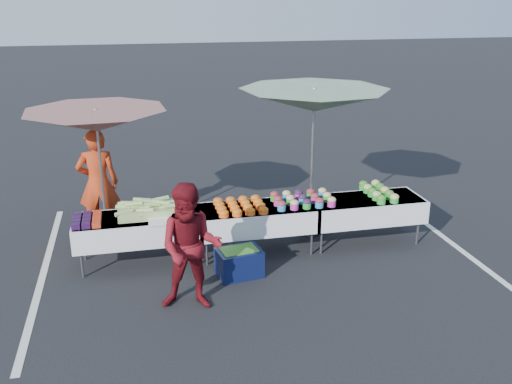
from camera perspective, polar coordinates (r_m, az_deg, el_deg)
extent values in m
plane|color=black|center=(9.08, 0.00, -5.97)|extent=(80.00, 80.00, 0.00)
cube|color=silver|center=(9.01, -20.46, -7.50)|extent=(0.10, 5.00, 0.00)
cube|color=silver|center=(10.21, 17.85, -3.98)|extent=(0.10, 5.00, 0.00)
cube|color=white|center=(8.61, -11.79, -2.57)|extent=(1.80, 0.75, 0.04)
cube|color=white|center=(8.67, -11.71, -3.55)|extent=(1.86, 0.81, 0.36)
cylinder|color=slate|center=(8.59, -16.99, -7.00)|extent=(0.04, 0.04, 0.39)
cylinder|color=slate|center=(9.12, -16.78, -5.38)|extent=(0.04, 0.04, 0.39)
cylinder|color=slate|center=(8.59, -5.99, -6.19)|extent=(0.04, 0.04, 0.39)
cylinder|color=slate|center=(9.12, -6.45, -4.63)|extent=(0.04, 0.04, 0.39)
cube|color=white|center=(8.79, 0.00, -1.66)|extent=(1.80, 0.75, 0.04)
cube|color=white|center=(8.85, 0.00, -2.63)|extent=(1.86, 0.81, 0.36)
cylinder|color=slate|center=(8.60, -4.93, -6.10)|extent=(0.04, 0.04, 0.39)
cylinder|color=slate|center=(9.14, -5.45, -4.55)|extent=(0.04, 0.04, 0.39)
cylinder|color=slate|center=(8.94, 5.57, -5.10)|extent=(0.04, 0.04, 0.39)
cylinder|color=slate|center=(9.46, 4.47, -3.67)|extent=(0.04, 0.04, 0.39)
cube|color=white|center=(9.33, 10.85, -0.76)|extent=(1.80, 0.75, 0.04)
cube|color=white|center=(9.39, 10.79, -1.68)|extent=(1.86, 0.81, 0.36)
cylinder|color=slate|center=(8.99, 6.54, -5.00)|extent=(0.04, 0.04, 0.39)
cylinder|color=slate|center=(9.50, 5.39, -3.58)|extent=(0.04, 0.04, 0.39)
cylinder|color=slate|center=(9.63, 15.84, -3.96)|extent=(0.04, 0.04, 0.39)
cylinder|color=slate|center=(10.11, 14.28, -2.69)|extent=(0.04, 0.04, 0.39)
cube|color=black|center=(8.37, -17.58, -3.27)|extent=(0.12, 0.12, 0.08)
cube|color=black|center=(8.50, -17.52, -2.92)|extent=(0.12, 0.12, 0.08)
cube|color=black|center=(8.63, -17.45, -2.58)|extent=(0.12, 0.12, 0.08)
cube|color=black|center=(8.76, -17.39, -2.24)|extent=(0.12, 0.12, 0.08)
cube|color=black|center=(8.36, -16.63, -3.21)|extent=(0.12, 0.12, 0.08)
cube|color=black|center=(8.49, -16.58, -2.85)|extent=(0.12, 0.12, 0.08)
cube|color=black|center=(8.62, -16.53, -2.51)|extent=(0.12, 0.12, 0.08)
cube|color=black|center=(8.75, -16.48, -2.18)|extent=(0.12, 0.12, 0.08)
cube|color=#9C2310|center=(8.35, -15.67, -3.14)|extent=(0.12, 0.12, 0.08)
cube|color=#9C2310|center=(8.48, -15.64, -2.79)|extent=(0.12, 0.12, 0.08)
cube|color=#9C2310|center=(8.61, -15.60, -2.45)|extent=(0.12, 0.12, 0.08)
cube|color=#9C2310|center=(8.74, -15.57, -2.11)|extent=(0.12, 0.12, 0.08)
cube|color=#86A956|center=(8.62, -10.18, -1.77)|extent=(1.05, 0.55, 0.14)
cylinder|color=#86A956|center=(8.77, -8.26, -1.06)|extent=(0.27, 0.09, 0.10)
cylinder|color=#86A956|center=(8.63, -12.75, -1.20)|extent=(0.27, 0.14, 0.07)
cylinder|color=#86A956|center=(8.48, -9.44, -1.04)|extent=(0.27, 0.14, 0.09)
cylinder|color=#86A956|center=(8.64, -13.02, -1.60)|extent=(0.27, 0.15, 0.10)
cylinder|color=#86A956|center=(8.53, -11.38, -1.41)|extent=(0.27, 0.15, 0.08)
cylinder|color=#86A956|center=(8.62, -10.49, -0.94)|extent=(0.27, 0.10, 0.10)
cylinder|color=#86A956|center=(8.50, -10.45, -1.24)|extent=(0.27, 0.07, 0.08)
cylinder|color=#86A956|center=(8.42, -11.03, -1.80)|extent=(0.27, 0.14, 0.09)
cylinder|color=#86A956|center=(8.77, -11.33, -0.78)|extent=(0.27, 0.12, 0.08)
cylinder|color=#86A956|center=(8.72, -7.25, -1.03)|extent=(0.27, 0.16, 0.08)
cylinder|color=#86A956|center=(8.55, -12.30, -1.37)|extent=(0.27, 0.11, 0.07)
cylinder|color=#86A956|center=(8.39, -10.69, -2.15)|extent=(0.27, 0.10, 0.07)
cylinder|color=#86A956|center=(8.72, -9.56, -0.70)|extent=(0.27, 0.12, 0.08)
cylinder|color=#86A956|center=(8.39, -13.08, -2.03)|extent=(0.27, 0.15, 0.08)
cylinder|color=#86A956|center=(8.61, -12.51, -1.10)|extent=(0.27, 0.10, 0.08)
cylinder|color=#86A956|center=(8.56, -8.80, -1.27)|extent=(0.27, 0.16, 0.10)
cylinder|color=#86A956|center=(8.50, -12.10, -1.17)|extent=(0.27, 0.12, 0.09)
cylinder|color=#86A956|center=(8.37, -8.29, -1.37)|extent=(0.27, 0.09, 0.07)
cylinder|color=#86A956|center=(8.43, -7.86, -1.69)|extent=(0.27, 0.10, 0.09)
cylinder|color=#86A956|center=(8.49, -8.48, -1.67)|extent=(0.27, 0.12, 0.09)
cylinder|color=#86A956|center=(8.83, -9.64, -0.98)|extent=(0.27, 0.10, 0.08)
cylinder|color=#86A956|center=(8.59, -7.72, -0.96)|extent=(0.27, 0.14, 0.10)
cylinder|color=#86A956|center=(8.82, -8.24, -0.93)|extent=(0.27, 0.12, 0.07)
cylinder|color=#86A956|center=(8.79, -8.65, -1.02)|extent=(0.27, 0.07, 0.10)
cylinder|color=#86A956|center=(8.41, -7.26, -1.90)|extent=(0.27, 0.09, 0.10)
cube|color=white|center=(8.32, -9.68, -2.88)|extent=(0.30, 0.25, 0.05)
cylinder|color=#FF5E1C|center=(8.42, -3.23, -2.33)|extent=(0.15, 0.15, 0.05)
ellipsoid|color=#C9800B|center=(8.41, -3.24, -2.08)|extent=(0.15, 0.15, 0.08)
cylinder|color=#FF5E1C|center=(8.59, -3.44, -1.90)|extent=(0.15, 0.15, 0.05)
ellipsoid|color=#C9800B|center=(8.57, -3.44, -1.65)|extent=(0.15, 0.15, 0.08)
cylinder|color=#FF5E1C|center=(8.75, -3.63, -1.48)|extent=(0.15, 0.15, 0.05)
ellipsoid|color=#C9800B|center=(8.74, -3.64, -1.24)|extent=(0.15, 0.15, 0.08)
cylinder|color=#FF5E1C|center=(8.92, -3.82, -1.08)|extent=(0.15, 0.15, 0.05)
ellipsoid|color=#C9800B|center=(8.91, -3.82, -0.84)|extent=(0.15, 0.15, 0.08)
cylinder|color=#FF5E1C|center=(8.46, -1.90, -2.22)|extent=(0.15, 0.15, 0.05)
ellipsoid|color=#C9800B|center=(8.44, -1.90, -1.97)|extent=(0.15, 0.15, 0.08)
cylinder|color=#FF5E1C|center=(8.62, -2.12, -1.80)|extent=(0.15, 0.15, 0.05)
ellipsoid|color=#C9800B|center=(8.61, -2.13, -1.55)|extent=(0.15, 0.15, 0.08)
cylinder|color=#FF5E1C|center=(8.79, -2.34, -1.38)|extent=(0.15, 0.15, 0.05)
ellipsoid|color=#C9800B|center=(8.77, -2.35, -1.14)|extent=(0.15, 0.15, 0.08)
cylinder|color=#FF5E1C|center=(8.95, -2.55, -0.99)|extent=(0.15, 0.15, 0.05)
ellipsoid|color=#C9800B|center=(8.94, -2.56, -0.74)|extent=(0.15, 0.15, 0.08)
cylinder|color=#FF5E1C|center=(8.49, -0.57, -2.12)|extent=(0.15, 0.15, 0.05)
ellipsoid|color=#C9800B|center=(8.48, -0.57, -1.86)|extent=(0.15, 0.15, 0.08)
cylinder|color=#FF5E1C|center=(8.66, -0.82, -1.69)|extent=(0.15, 0.15, 0.05)
ellipsoid|color=#C9800B|center=(8.64, -0.82, -1.44)|extent=(0.15, 0.15, 0.08)
cylinder|color=#FF5E1C|center=(8.82, -1.07, -1.28)|extent=(0.15, 0.15, 0.05)
ellipsoid|color=#C9800B|center=(8.81, -1.07, -1.04)|extent=(0.15, 0.15, 0.08)
cylinder|color=#FF5E1C|center=(8.99, -1.30, -0.89)|extent=(0.15, 0.15, 0.05)
ellipsoid|color=#C9800B|center=(8.97, -1.30, -0.65)|extent=(0.15, 0.15, 0.08)
cylinder|color=#FF5E1C|center=(8.53, 0.74, -2.01)|extent=(0.15, 0.15, 0.05)
ellipsoid|color=#C9800B|center=(8.52, 0.74, -1.76)|extent=(0.15, 0.15, 0.08)
cylinder|color=#FF5E1C|center=(8.70, 0.47, -1.59)|extent=(0.15, 0.15, 0.05)
ellipsoid|color=#C9800B|center=(8.68, 0.47, -1.34)|extent=(0.15, 0.15, 0.08)
cylinder|color=#FF5E1C|center=(8.86, 0.20, -1.18)|extent=(0.15, 0.15, 0.05)
ellipsoid|color=#C9800B|center=(8.85, 0.20, -0.94)|extent=(0.15, 0.15, 0.08)
cylinder|color=#FF5E1C|center=(9.03, -0.05, -0.79)|extent=(0.15, 0.15, 0.05)
ellipsoid|color=#C9800B|center=(9.01, -0.05, -0.55)|extent=(0.15, 0.15, 0.08)
cylinder|color=#2B86CC|center=(8.65, 2.58, -1.55)|extent=(0.13, 0.13, 0.10)
ellipsoid|color=maroon|center=(8.63, 2.59, -1.18)|extent=(0.14, 0.14, 0.10)
cylinder|color=#CA2B98|center=(8.85, 2.21, -1.06)|extent=(0.13, 0.13, 0.10)
ellipsoid|color=maroon|center=(8.83, 2.22, -0.69)|extent=(0.14, 0.14, 0.10)
cylinder|color=green|center=(9.05, 1.86, -0.58)|extent=(0.13, 0.13, 0.10)
ellipsoid|color=maroon|center=(9.03, 1.86, -0.23)|extent=(0.14, 0.14, 0.10)
cylinder|color=#CA2B98|center=(8.70, 3.86, -1.45)|extent=(0.13, 0.13, 0.10)
ellipsoid|color=tan|center=(8.68, 3.86, -1.08)|extent=(0.14, 0.14, 0.10)
cylinder|color=green|center=(8.90, 3.46, -0.96)|extent=(0.13, 0.13, 0.10)
ellipsoid|color=tan|center=(8.88, 3.46, -0.59)|extent=(0.14, 0.14, 0.10)
cylinder|color=#2B86CC|center=(9.10, 3.08, -0.49)|extent=(0.13, 0.13, 0.10)
ellipsoid|color=tan|center=(9.08, 3.08, -0.13)|extent=(0.14, 0.14, 0.10)
cylinder|color=green|center=(8.76, 5.11, -1.34)|extent=(0.13, 0.13, 0.10)
ellipsoid|color=#271333|center=(8.74, 5.12, -0.97)|extent=(0.14, 0.14, 0.10)
cylinder|color=#2B86CC|center=(8.95, 4.69, -0.86)|extent=(0.13, 0.13, 0.10)
ellipsoid|color=#271333|center=(8.93, 4.70, -0.50)|extent=(0.14, 0.14, 0.10)
cylinder|color=#CA2B98|center=(9.15, 4.28, -0.40)|extent=(0.13, 0.13, 0.10)
ellipsoid|color=#271333|center=(9.13, 4.29, -0.04)|extent=(0.14, 0.14, 0.10)
cylinder|color=#2B86CC|center=(8.82, 6.35, -1.24)|extent=(0.13, 0.13, 0.10)
ellipsoid|color=maroon|center=(8.80, 6.37, -0.87)|extent=(0.14, 0.14, 0.10)
cylinder|color=#CA2B98|center=(9.01, 5.90, -0.76)|extent=(0.13, 0.13, 0.10)
ellipsoid|color=maroon|center=(8.99, 5.92, -0.40)|extent=(0.14, 0.14, 0.10)
cylinder|color=green|center=(9.21, 5.47, -0.30)|extent=(0.13, 0.13, 0.10)
ellipsoid|color=maroon|center=(9.19, 5.48, 0.05)|extent=(0.14, 0.14, 0.10)
cylinder|color=#CA2B98|center=(8.88, 7.57, -1.14)|extent=(0.13, 0.13, 0.10)
ellipsoid|color=tan|center=(8.86, 7.59, -0.77)|extent=(0.14, 0.14, 0.10)
cylinder|color=green|center=(9.08, 7.10, -0.66)|extent=(0.13, 0.13, 0.10)
ellipsoid|color=tan|center=(9.06, 7.12, -0.31)|extent=(0.14, 0.14, 0.10)
cylinder|color=#2B86CC|center=(9.27, 6.65, -0.21)|extent=(0.13, 0.13, 0.10)
ellipsoid|color=tan|center=(9.25, 6.66, 0.14)|extent=(0.14, 0.14, 0.10)
cylinder|color=green|center=(9.13, 12.42, -0.92)|extent=(0.14, 0.14, 0.08)
ellipsoid|color=#1D6E1E|center=(9.11, 12.44, -0.59)|extent=(0.14, 0.14, 0.11)
cylinder|color=green|center=(9.28, 11.96, -0.55)|extent=(0.14, 0.14, 0.08)
ellipsoid|color=#B1B652|center=(9.27, 11.98, -0.23)|extent=(0.14, 0.14, 0.11)
cylinder|color=green|center=(9.44, 11.52, -0.18)|extent=(0.14, 0.14, 0.08)
ellipsoid|color=#1D6E1E|center=(9.42, 11.54, 0.13)|extent=(0.14, 0.14, 0.11)
cylinder|color=green|center=(9.59, 11.09, 0.17)|extent=(0.14, 0.14, 0.08)
ellipsoid|color=#B1B652|center=(9.58, 11.11, 0.48)|extent=(0.14, 0.14, 0.11)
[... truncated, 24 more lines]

